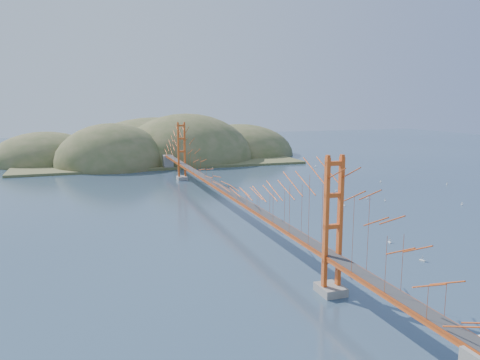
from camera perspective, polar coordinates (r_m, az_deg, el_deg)
name	(u,v)px	position (r m, az deg, el deg)	size (l,w,h in m)	color
ground	(225,213)	(67.36, -1.79, -4.03)	(320.00, 320.00, 0.00)	#304760
bridge	(225,164)	(66.22, -1.86, 1.91)	(2.20, 94.40, 12.00)	gray
far_headlands	(162,158)	(133.78, -9.53, 2.70)	(84.00, 58.00, 25.00)	olive
sailboat_0	(390,241)	(56.20, 17.79, -7.15)	(0.49, 0.55, 0.62)	white
sailboat_12	(213,169)	(109.64, -3.37, 1.37)	(0.57, 0.53, 0.64)	white
sailboat_13	(462,204)	(80.09, 25.43, -2.67)	(0.53, 0.53, 0.59)	white
sailboat_14	(344,205)	(73.62, 12.59, -2.96)	(0.45, 0.55, 0.65)	white
sailboat_4	(385,200)	(78.54, 17.26, -2.39)	(0.53, 0.53, 0.55)	white
sailboat_1	(327,201)	(75.75, 10.59, -2.54)	(0.61, 0.61, 0.66)	white
sailboat_3	(336,191)	(84.69, 11.60, -1.28)	(0.60, 0.60, 0.64)	white
sailboat_6	(422,260)	(51.10, 21.35, -9.03)	(0.64, 0.65, 0.73)	white
sailboat_9	(447,184)	(98.07, 23.91, -0.44)	(0.61, 0.61, 0.64)	white
sailboat_8	(381,182)	(95.95, 16.77, -0.22)	(0.57, 0.57, 0.63)	white
sailboat_17	(316,167)	(114.60, 9.20, 1.63)	(0.62, 0.59, 0.70)	white
sailboat_16	(367,198)	(79.60, 15.28, -2.12)	(0.65, 0.65, 0.71)	white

